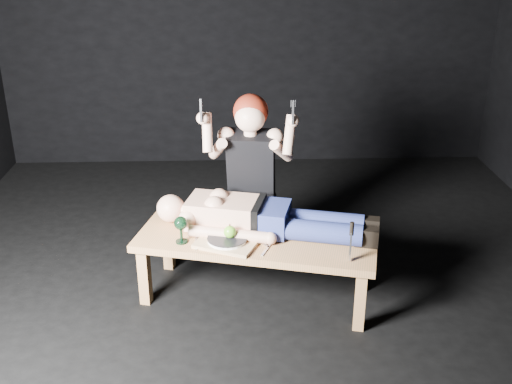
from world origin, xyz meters
TOP-DOWN VIEW (x-y plane):
  - ground at (0.00, 0.00)m, footprint 5.00×5.00m
  - back_wall at (0.00, 2.50)m, footprint 5.00×0.00m
  - table at (-0.03, -0.16)m, footprint 1.66×0.95m
  - lying_man at (0.04, -0.07)m, footprint 1.52×0.79m
  - kneeling_woman at (-0.04, 0.35)m, footprint 0.81×0.88m
  - serving_tray at (-0.22, -0.25)m, footprint 0.45×0.40m
  - plate at (-0.22, -0.25)m, footprint 0.33×0.33m
  - apple at (-0.20, -0.24)m, footprint 0.08×0.08m
  - goblet at (-0.51, -0.22)m, footprint 0.11×0.11m
  - fork_flat at (-0.42, -0.24)m, footprint 0.02×0.17m
  - knife_flat at (0.03, -0.34)m, footprint 0.08×0.16m
  - spoon_flat at (0.00, -0.24)m, footprint 0.10×0.15m
  - carving_knife at (0.53, -0.50)m, footprint 0.04×0.04m

SIDE VIEW (x-z plane):
  - ground at x=0.00m, z-range 0.00..0.00m
  - table at x=-0.03m, z-range 0.00..0.45m
  - fork_flat at x=-0.42m, z-range 0.45..0.46m
  - knife_flat at x=0.03m, z-range 0.45..0.46m
  - spoon_flat at x=0.00m, z-range 0.45..0.46m
  - serving_tray at x=-0.22m, z-range 0.45..0.47m
  - plate at x=-0.22m, z-range 0.47..0.49m
  - apple at x=-0.20m, z-range 0.49..0.57m
  - goblet at x=-0.51m, z-range 0.45..0.63m
  - lying_man at x=0.04m, z-range 0.45..0.70m
  - carving_knife at x=0.53m, z-range 0.45..0.71m
  - kneeling_woman at x=-0.04m, z-range 0.00..1.34m
  - back_wall at x=0.00m, z-range -1.00..4.00m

